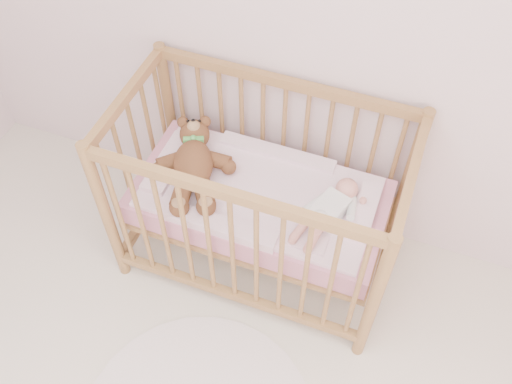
% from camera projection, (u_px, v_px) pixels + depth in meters
% --- Properties ---
extents(wall_back, '(4.00, 0.02, 2.70)m').
position_uv_depth(wall_back, '(319.00, 8.00, 2.33)').
color(wall_back, silver).
rests_on(wall_back, floor).
extents(crib, '(1.36, 0.76, 1.00)m').
position_uv_depth(crib, '(260.00, 200.00, 2.78)').
color(crib, '#A06D43').
rests_on(crib, floor).
extents(mattress, '(1.22, 0.62, 0.13)m').
position_uv_depth(mattress, '(260.00, 202.00, 2.79)').
color(mattress, pink).
rests_on(mattress, crib).
extents(blanket, '(1.10, 0.58, 0.06)m').
position_uv_depth(blanket, '(260.00, 192.00, 2.74)').
color(blanket, '#F3A7C8').
rests_on(blanket, mattress).
extents(baby, '(0.36, 0.52, 0.11)m').
position_uv_depth(baby, '(330.00, 206.00, 2.59)').
color(baby, white).
rests_on(baby, blanket).
extents(teddy_bear, '(0.63, 0.72, 0.17)m').
position_uv_depth(teddy_bear, '(194.00, 165.00, 2.73)').
color(teddy_bear, brown).
rests_on(teddy_bear, blanket).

